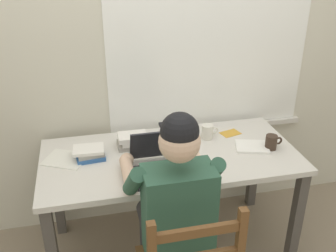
# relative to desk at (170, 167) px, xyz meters

# --- Properties ---
(ground_plane) EXTENTS (8.00, 8.00, 0.00)m
(ground_plane) POSITION_rel_desk_xyz_m (0.00, 0.00, -0.64)
(ground_plane) COLOR gray
(back_wall) EXTENTS (6.00, 0.08, 2.60)m
(back_wall) POSITION_rel_desk_xyz_m (0.01, 0.45, 0.65)
(back_wall) COLOR beige
(back_wall) RESTS_ON ground
(desk) EXTENTS (1.57, 0.74, 0.73)m
(desk) POSITION_rel_desk_xyz_m (0.00, 0.00, 0.00)
(desk) COLOR beige
(desk) RESTS_ON ground
(seated_person) EXTENTS (0.50, 0.60, 1.26)m
(seated_person) POSITION_rel_desk_xyz_m (-0.09, -0.44, 0.05)
(seated_person) COLOR #2D5642
(seated_person) RESTS_ON ground
(laptop) EXTENTS (0.33, 0.32, 0.22)m
(laptop) POSITION_rel_desk_xyz_m (-0.09, -0.16, 0.14)
(laptop) COLOR #232328
(laptop) RESTS_ON desk
(computer_mouse) EXTENTS (0.06, 0.10, 0.03)m
(computer_mouse) POSITION_rel_desk_xyz_m (0.16, -0.22, 0.11)
(computer_mouse) COLOR #232328
(computer_mouse) RESTS_ON desk
(coffee_mug_white) EXTENTS (0.11, 0.08, 0.10)m
(coffee_mug_white) POSITION_rel_desk_xyz_m (0.29, 0.15, 0.14)
(coffee_mug_white) COLOR silver
(coffee_mug_white) RESTS_ON desk
(coffee_mug_dark) EXTENTS (0.11, 0.07, 0.09)m
(coffee_mug_dark) POSITION_rel_desk_xyz_m (0.63, -0.07, 0.14)
(coffee_mug_dark) COLOR #38281E
(coffee_mug_dark) RESTS_ON desk
(book_stack_main) EXTENTS (0.19, 0.16, 0.07)m
(book_stack_main) POSITION_rel_desk_xyz_m (-0.48, 0.07, 0.12)
(book_stack_main) COLOR #2D5B9E
(book_stack_main) RESTS_ON desk
(book_stack_side) EXTENTS (0.19, 0.14, 0.09)m
(book_stack_side) POSITION_rel_desk_xyz_m (-0.21, 0.14, 0.13)
(book_stack_side) COLOR gray
(book_stack_side) RESTS_ON desk
(paper_pile_near_laptop) EXTENTS (0.24, 0.21, 0.01)m
(paper_pile_near_laptop) POSITION_rel_desk_xyz_m (0.52, -0.04, 0.10)
(paper_pile_near_laptop) COLOR white
(paper_pile_near_laptop) RESTS_ON desk
(paper_pile_back_corner) EXTENTS (0.30, 0.28, 0.01)m
(paper_pile_back_corner) POSITION_rel_desk_xyz_m (-0.63, 0.08, 0.09)
(paper_pile_back_corner) COLOR silver
(paper_pile_back_corner) RESTS_ON desk
(landscape_photo_print) EXTENTS (0.15, 0.12, 0.00)m
(landscape_photo_print) POSITION_rel_desk_xyz_m (0.46, 0.18, 0.09)
(landscape_photo_print) COLOR gold
(landscape_photo_print) RESTS_ON desk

